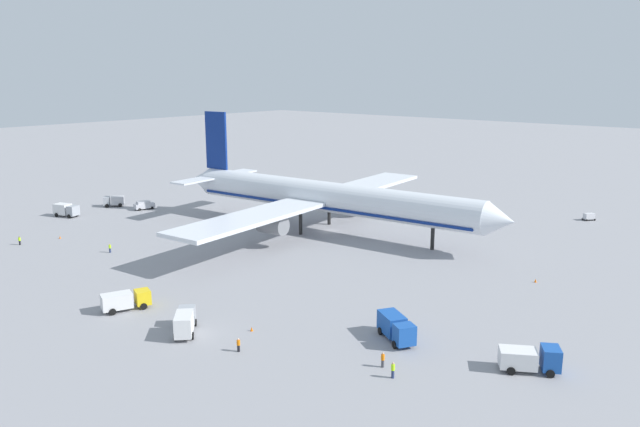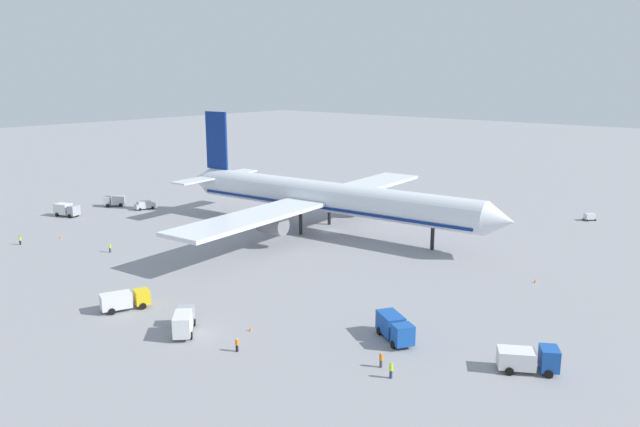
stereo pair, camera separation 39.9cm
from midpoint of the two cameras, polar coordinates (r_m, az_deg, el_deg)
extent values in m
plane|color=gray|center=(123.31, 0.89, -1.68)|extent=(600.00, 600.00, 0.00)
cylinder|color=silver|center=(121.73, 0.90, 1.54)|extent=(64.84, 11.89, 6.00)
cone|color=silver|center=(106.60, 16.49, -0.62)|extent=(5.32, 6.29, 5.88)
cone|color=silver|center=(144.23, -10.78, 3.10)|extent=(6.50, 6.23, 5.70)
cube|color=navy|center=(139.44, -9.50, 6.70)|extent=(6.02, 1.05, 12.71)
cube|color=silver|center=(145.32, -7.79, 3.76)|extent=(5.36, 11.06, 0.36)
cube|color=silver|center=(136.56, -11.36, 3.04)|extent=(5.36, 11.06, 0.36)
cube|color=silver|center=(140.16, 4.41, 2.63)|extent=(12.07, 34.61, 0.70)
cylinder|color=slate|center=(135.77, 3.65, 1.39)|extent=(4.97, 4.01, 3.60)
cube|color=silver|center=(108.46, -6.47, -0.43)|extent=(12.07, 34.61, 0.70)
cylinder|color=slate|center=(112.06, -4.34, -1.04)|extent=(5.58, 3.91, 3.44)
cylinder|color=black|center=(112.07, 10.49, -2.31)|extent=(0.70, 0.70, 4.07)
cylinder|color=black|center=(128.60, 0.96, -0.14)|extent=(0.70, 0.70, 4.07)
cylinder|color=black|center=(120.69, -1.72, -1.01)|extent=(0.70, 0.70, 4.07)
cube|color=navy|center=(122.06, 0.89, 0.78)|extent=(62.24, 11.35, 0.50)
cube|color=yellow|center=(87.37, -16.07, -7.42)|extent=(2.75, 2.56, 1.91)
cube|color=silver|center=(86.77, -18.28, -7.69)|extent=(3.48, 4.45, 1.98)
cube|color=black|center=(87.33, -15.67, -7.07)|extent=(1.77, 0.75, 0.84)
cylinder|color=black|center=(88.68, -16.31, -7.79)|extent=(0.60, 0.95, 0.90)
cylinder|color=black|center=(86.64, -15.99, -8.27)|extent=(0.60, 0.95, 0.90)
cylinder|color=black|center=(88.03, -18.90, -8.13)|extent=(0.60, 0.95, 0.90)
cylinder|color=black|center=(85.97, -18.64, -8.62)|extent=(0.60, 0.95, 0.90)
cube|color=#194CA5|center=(72.64, 7.86, -11.07)|extent=(2.80, 2.92, 2.35)
cube|color=#194CA5|center=(75.44, 6.72, -10.09)|extent=(4.52, 3.97, 2.37)
cube|color=black|center=(71.86, 8.11, -10.84)|extent=(1.06, 1.67, 1.03)
cylinder|color=black|center=(73.74, 8.58, -11.71)|extent=(0.92, 0.72, 0.90)
cylinder|color=black|center=(72.82, 6.94, -11.99)|extent=(0.92, 0.72, 0.90)
cylinder|color=black|center=(77.04, 7.21, -10.56)|extent=(0.92, 0.72, 0.90)
cylinder|color=black|center=(76.15, 5.64, -10.80)|extent=(0.92, 0.72, 0.90)
cube|color=#999EA5|center=(154.73, -19.07, 1.13)|extent=(2.84, 2.60, 1.91)
cube|color=#B2B2B7|center=(154.49, -18.14, 1.18)|extent=(3.72, 3.80, 1.87)
cube|color=black|center=(154.70, -19.26, 1.30)|extent=(1.73, 1.31, 0.84)
cylinder|color=black|center=(153.69, -19.03, 0.70)|extent=(0.78, 0.90, 0.90)
cylinder|color=black|center=(156.12, -18.95, 0.88)|extent=(0.78, 0.90, 0.90)
cylinder|color=black|center=(153.40, -17.93, 0.75)|extent=(0.78, 0.90, 0.90)
cylinder|color=black|center=(155.83, -17.86, 0.94)|extent=(0.78, 0.90, 0.90)
cube|color=#999EA5|center=(145.69, -21.81, 0.27)|extent=(2.30, 2.71, 2.13)
cube|color=silver|center=(147.82, -22.66, 0.41)|extent=(4.03, 3.25, 2.34)
cube|color=black|center=(145.17, -21.66, 0.45)|extent=(0.65, 1.88, 0.94)
cylinder|color=black|center=(146.82, -21.51, -0.04)|extent=(0.95, 0.55, 0.90)
cylinder|color=black|center=(145.24, -22.14, -0.23)|extent=(0.95, 0.55, 0.90)
cylinder|color=black|center=(149.36, -22.50, 0.08)|extent=(0.95, 0.55, 0.90)
cylinder|color=black|center=(147.80, -23.13, -0.10)|extent=(0.95, 0.55, 0.90)
cube|color=#999EA5|center=(79.68, -12.20, -9.15)|extent=(2.75, 2.75, 2.05)
cube|color=silver|center=(76.51, -12.48, -9.96)|extent=(4.19, 4.13, 2.42)
cube|color=black|center=(80.10, -12.17, -8.63)|extent=(1.23, 1.28, 0.90)
cylinder|color=black|center=(80.01, -12.91, -9.88)|extent=(0.86, 0.84, 0.90)
cylinder|color=black|center=(79.78, -11.45, -9.87)|extent=(0.86, 0.84, 0.90)
cylinder|color=black|center=(76.37, -13.27, -11.03)|extent=(0.86, 0.84, 0.90)
cylinder|color=black|center=(76.13, -11.73, -11.03)|extent=(0.86, 0.84, 0.90)
cube|color=#194CA5|center=(70.76, 20.64, -12.47)|extent=(2.87, 3.07, 2.38)
cube|color=silver|center=(70.24, 17.90, -12.66)|extent=(4.56, 4.10, 1.91)
cube|color=black|center=(70.65, 21.21, -12.03)|extent=(1.15, 1.81, 1.05)
cylinder|color=black|center=(72.31, 20.23, -12.92)|extent=(0.92, 0.72, 0.90)
cylinder|color=black|center=(70.14, 20.61, -13.78)|extent=(0.92, 0.72, 0.90)
cylinder|color=black|center=(71.62, 17.04, -12.93)|extent=(0.92, 0.72, 0.90)
cylinder|color=black|center=(69.43, 17.32, -13.81)|extent=(0.92, 0.72, 0.90)
cube|color=silver|center=(148.99, -15.87, 0.71)|extent=(2.87, 4.85, 1.10)
cube|color=silver|center=(148.75, -15.97, 1.01)|extent=(2.31, 3.22, 0.55)
cylinder|color=black|center=(150.45, -15.44, 0.64)|extent=(0.37, 0.67, 0.64)
cylinder|color=black|center=(148.75, -15.19, 0.52)|extent=(0.37, 0.67, 0.64)
cylinder|color=black|center=(149.47, -16.52, 0.49)|extent=(0.37, 0.67, 0.64)
cylinder|color=black|center=(147.76, -16.27, 0.37)|extent=(0.37, 0.67, 0.64)
cube|color=#595B60|center=(144.77, 23.79, -0.49)|extent=(2.66, 2.88, 0.15)
cylinder|color=#333338|center=(143.86, 23.28, -0.52)|extent=(0.43, 0.53, 0.08)
cube|color=silver|center=(144.63, 23.81, -0.23)|extent=(2.30, 2.47, 1.17)
cylinder|color=black|center=(143.67, 23.63, -0.60)|extent=(0.34, 0.39, 0.40)
cylinder|color=black|center=(144.77, 23.31, -0.47)|extent=(0.34, 0.39, 0.40)
cylinder|color=black|center=(144.81, 24.25, -0.56)|extent=(0.34, 0.39, 0.40)
cylinder|color=black|center=(145.90, 23.93, -0.43)|extent=(0.34, 0.39, 0.40)
cylinder|color=navy|center=(66.37, 6.77, -14.59)|extent=(0.44, 0.44, 0.87)
cylinder|color=#B2F219|center=(66.03, 6.79, -14.00)|extent=(0.55, 0.55, 0.66)
sphere|color=tan|center=(65.83, 6.80, -13.65)|extent=(0.24, 0.24, 0.24)
cylinder|color=black|center=(72.19, -7.54, -12.28)|extent=(0.43, 0.43, 0.80)
cylinder|color=orange|center=(71.89, -7.56, -11.78)|extent=(0.54, 0.54, 0.60)
sphere|color=beige|center=(71.72, -7.57, -11.48)|extent=(0.22, 0.22, 0.22)
cylinder|color=navy|center=(115.09, -18.81, -3.24)|extent=(0.33, 0.33, 0.81)
cylinder|color=#B2F219|center=(114.90, -18.83, -2.90)|extent=(0.41, 0.41, 0.60)
sphere|color=tan|center=(114.79, -18.85, -2.70)|extent=(0.22, 0.22, 0.22)
cylinder|color=black|center=(126.59, -25.98, -2.43)|extent=(0.36, 0.36, 0.80)
cylinder|color=#B2F219|center=(126.42, -26.01, -2.13)|extent=(0.46, 0.46, 0.60)
sphere|color=#8C6647|center=(126.32, -26.03, -1.95)|extent=(0.22, 0.22, 0.22)
cylinder|color=#3F3F47|center=(68.43, 5.85, -13.69)|extent=(0.43, 0.43, 0.85)
cylinder|color=orange|center=(68.10, 5.86, -13.13)|extent=(0.54, 0.54, 0.64)
sphere|color=tan|center=(67.91, 5.87, -12.80)|extent=(0.23, 0.23, 0.23)
cone|color=orange|center=(99.19, 19.44, -5.91)|extent=(0.36, 0.36, 0.55)
cone|color=orange|center=(128.20, -22.87, -2.02)|extent=(0.36, 0.36, 0.55)
cone|color=orange|center=(77.31, -6.32, -10.59)|extent=(0.36, 0.36, 0.55)
cone|color=orange|center=(181.17, -1.18, 3.10)|extent=(0.36, 0.36, 0.55)
camera|label=1|loc=(0.20, -89.90, 0.02)|focal=34.49mm
camera|label=2|loc=(0.20, 90.10, -0.02)|focal=34.49mm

